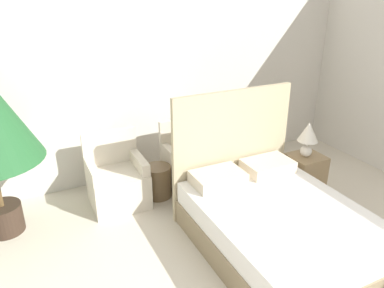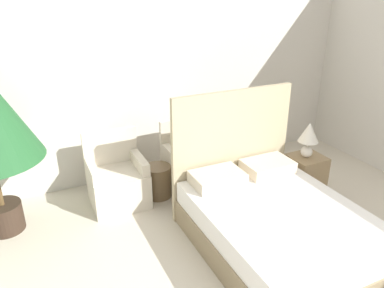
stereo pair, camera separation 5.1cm
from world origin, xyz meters
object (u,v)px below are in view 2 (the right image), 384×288
Objects in this scene: bed at (274,221)px; nightstand at (305,176)px; side_table at (158,181)px; armchair_near_window_right at (192,167)px; table_lamp at (309,135)px; armchair_near_window_left at (118,183)px.

bed is 3.53× the size of nightstand.
side_table is at bearing 115.94° from bed.
armchair_near_window_right is (-0.21, 1.56, -0.03)m from bed.
table_lamp is (-0.03, 0.00, 0.58)m from nightstand.
table_lamp is at bearing -25.07° from side_table.
table_lamp reaches higher than armchair_near_window_left.
armchair_near_window_right is 1.51m from nightstand.
nightstand is at bearing -36.31° from armchair_near_window_right.
table_lamp is at bearing -36.85° from armchair_near_window_right.
nightstand is (1.02, 0.69, -0.03)m from bed.
table_lamp is at bearing 34.99° from bed.
bed reaches higher than side_table.
bed is at bearing -145.80° from nightstand.
bed reaches higher than armchair_near_window_right.
nightstand reaches higher than side_table.
nightstand is at bearing 34.20° from bed.
table_lamp is at bearing 175.91° from nightstand.
armchair_near_window_right is 1.96× the size of table_lamp.
armchair_near_window_left is 1.61× the size of nightstand.
table_lamp is 2.01m from side_table.
bed is at bearing -83.30° from armchair_near_window_right.
bed is 1.33m from table_lamp.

